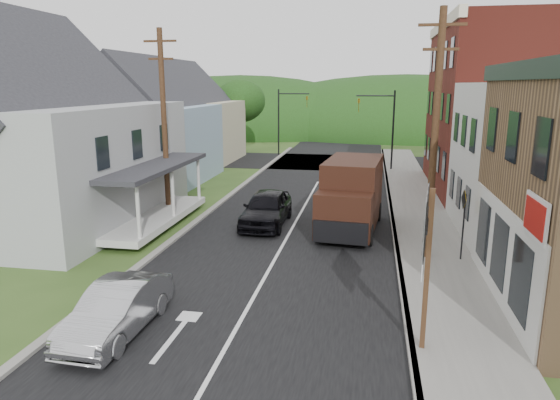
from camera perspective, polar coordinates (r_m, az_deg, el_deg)
The scene contains 23 objects.
ground at distance 16.60m, azimuth -2.23°, elevation -9.72°, with size 120.00×120.00×0.00m, color #2D4719.
road at distance 25.96m, azimuth 2.52°, elevation -1.27°, with size 9.00×90.00×0.02m, color black.
cross_road at distance 42.55m, azimuth 5.64°, elevation 4.34°, with size 60.00×9.00×0.02m, color black.
sidewalk_right at distance 23.93m, azimuth 16.01°, elevation -2.84°, with size 2.80×55.00×0.15m, color slate.
curb_right at distance 23.83m, azimuth 12.78°, elevation -2.72°, with size 0.20×55.00×0.15m, color slate.
curb_left at distance 25.11m, azimuth -8.68°, elevation -1.77°, with size 0.30×55.00×0.12m, color slate.
storefront_red at distance 32.94m, azimuth 24.57°, elevation 9.44°, with size 8.00×12.00×10.00m, color maroon.
house_gray at distance 26.05m, azimuth -26.10°, elevation 6.93°, with size 10.20×12.24×8.35m.
house_blue at distance 35.11m, azimuth -14.05°, elevation 8.23°, with size 7.14×8.16×7.28m.
house_cream at distance 43.63m, azimuth -9.80°, elevation 9.31°, with size 7.14×8.16×7.28m.
utility_pole_right at distance 18.65m, azimuth 17.27°, elevation 7.04°, with size 1.60×0.26×9.00m.
utility_pole_left at distance 25.02m, azimuth -13.11°, elevation 8.68°, with size 1.60×0.26×9.00m.
traffic_signal_right at distance 38.54m, azimuth 11.79°, elevation 8.84°, with size 2.87×0.20×6.00m.
traffic_signal_left at distance 46.15m, azimuth 0.70°, elevation 9.77°, with size 2.87×0.20×6.00m.
tree_left_b at distance 33.79m, azimuth -27.16°, elevation 9.05°, with size 4.80×4.80×6.94m.
tree_left_c at distance 41.47m, azimuth -22.83°, elevation 11.41°, with size 5.80×5.80×8.41m.
tree_left_d at distance 48.55m, azimuth -4.57°, elevation 11.23°, with size 4.80×4.80×6.94m.
forested_ridge at distance 70.31m, azimuth 7.55°, elevation 7.73°, with size 90.00×30.00×16.00m, color black.
silver_sedan at distance 14.04m, azimuth -18.11°, elevation -11.85°, with size 1.41×4.06×1.34m, color #B3B4B8.
dark_sedan at distance 23.15m, azimuth -1.56°, elevation -0.97°, with size 1.91×4.75×1.62m, color black.
delivery_van at distance 22.34m, azimuth 8.13°, elevation 0.48°, with size 2.81×5.86×3.17m.
route_sign_cluster at distance 12.21m, azimuth 16.38°, elevation -5.15°, with size 0.36×2.26×3.97m.
warning_sign at distance 19.17m, azimuth 20.24°, elevation -1.64°, with size 0.12×0.73×2.62m.
Camera 1 is at (3.35, -14.93, 6.44)m, focal length 32.00 mm.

